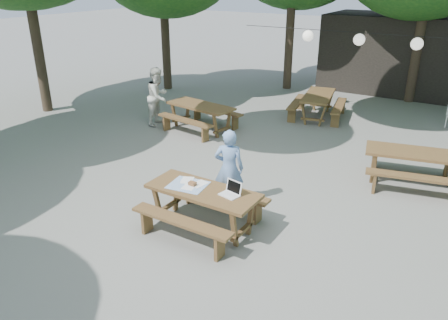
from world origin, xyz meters
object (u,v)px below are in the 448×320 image
at_px(woman, 229,168).
at_px(second_person, 158,96).
at_px(main_picnic_table, 203,208).
at_px(picnic_table_nw, 201,117).

bearing_deg(woman, second_person, -59.16).
bearing_deg(main_picnic_table, picnic_table_nw, 124.95).
bearing_deg(main_picnic_table, second_person, 136.84).
bearing_deg(main_picnic_table, woman, 92.48).
relative_size(woman, second_person, 0.91).
bearing_deg(second_person, woman, -134.13).
xyz_separation_m(picnic_table_nw, woman, (3.00, -3.40, 0.39)).
relative_size(picnic_table_nw, woman, 1.35).
distance_m(picnic_table_nw, woman, 4.55).
xyz_separation_m(woman, second_person, (-4.37, 3.18, 0.08)).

